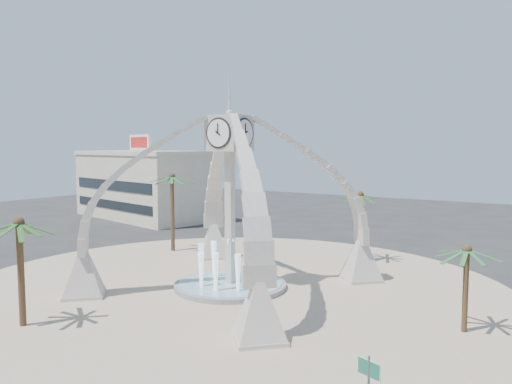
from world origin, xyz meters
The scene contains 10 objects.
ground centered at (0.00, 0.00, 0.00)m, with size 140.00×140.00×0.00m, color #282828.
plaza centered at (0.00, 0.00, 0.03)m, with size 40.00×40.00×0.06m, color tan.
clock_tower centered at (0.00, 0.00, 6.49)m, with size 17.94×17.94×16.30m.
fountain centered at (0.00, 0.00, 0.29)m, with size 8.00×8.00×3.62m.
building_nw centered at (-32.00, 22.00, 4.83)m, with size 23.75×13.73×11.90m.
palm_east centered at (15.74, 0.12, 4.53)m, with size 3.95×3.95×5.21m.
palm_west centered at (-12.33, 7.33, 7.18)m, with size 4.97×4.97×8.09m.
palm_north centered at (4.59, 12.93, 5.88)m, with size 4.86×4.86×6.68m.
palm_south centered at (-5.23, -12.61, 5.83)m, with size 4.72×4.72×6.66m.
street_sign centered at (14.83, -11.95, 2.00)m, with size 0.98×0.36×2.79m.
Camera 1 is at (20.80, -28.19, 10.07)m, focal length 35.00 mm.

